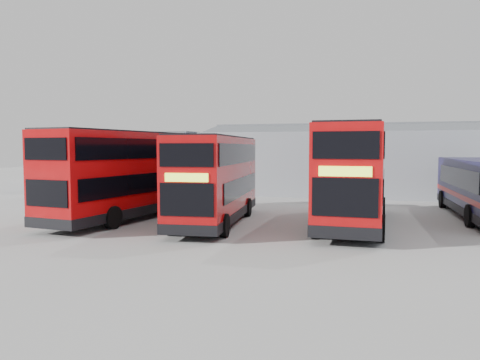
% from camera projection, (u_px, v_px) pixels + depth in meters
% --- Properties ---
extents(ground_plane, '(120.00, 120.00, 0.00)m').
position_uv_depth(ground_plane, '(228.00, 227.00, 22.31)').
color(ground_plane, '#979792').
rests_on(ground_plane, ground).
extents(office_block, '(12.30, 8.32, 5.12)m').
position_uv_depth(office_block, '(142.00, 161.00, 43.22)').
color(office_block, navy).
rests_on(office_block, ground).
extents(maintenance_shed, '(30.50, 12.00, 5.89)m').
position_uv_depth(maintenance_shed, '(391.00, 162.00, 39.13)').
color(maintenance_shed, '#90959D').
rests_on(maintenance_shed, ground).
extents(double_decker_left, '(3.99, 11.23, 4.65)m').
position_uv_depth(double_decker_left, '(126.00, 176.00, 24.72)').
color(double_decker_left, '#B30A0C').
rests_on(double_decker_left, ground).
extents(double_decker_centre, '(3.49, 10.49, 4.36)m').
position_uv_depth(double_decker_centre, '(216.00, 180.00, 23.37)').
color(double_decker_centre, '#B30A0C').
rests_on(double_decker_centre, ground).
extents(double_decker_right, '(3.13, 11.51, 4.84)m').
position_uv_depth(double_decker_right, '(354.00, 176.00, 22.82)').
color(double_decker_right, '#B30A0C').
rests_on(double_decker_right, ground).
extents(panel_van, '(3.01, 5.59, 2.32)m').
position_uv_depth(panel_van, '(72.00, 179.00, 37.66)').
color(panel_van, white).
rests_on(panel_van, ground).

